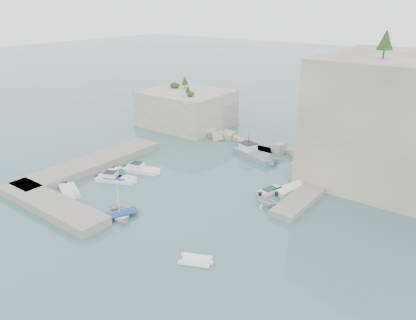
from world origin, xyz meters
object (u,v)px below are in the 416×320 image
Objects in this scene: tender_east_a at (265,205)px; motorboat_d at (116,181)px; tender_east_b at (270,193)px; tender_east_c at (290,191)px; tender_east_d at (302,178)px; motorboat_e at (70,193)px; motorboat_b at (142,172)px; rowboat at (120,217)px; motorboat_c at (120,177)px; work_boat at (254,158)px; inflatable_dinghy at (195,262)px.

motorboat_d is at bearing 116.24° from tender_east_a.
tender_east_a is 0.82× the size of tender_east_b.
tender_east_a is at bearing -7.21° from motorboat_d.
tender_east_c is 1.13× the size of tender_east_d.
tender_east_a is at bearing -145.39° from tender_east_b.
motorboat_b is at bearing 102.05° from motorboat_e.
tender_east_a is (20.31, 6.51, 0.00)m from motorboat_d.
motorboat_e is 25.70m from tender_east_a.
rowboat reaches higher than tender_east_c.
motorboat_c is (-1.06, -3.21, 0.00)m from motorboat_b.
motorboat_d reaches higher than tender_east_c.
motorboat_c is at bearing -125.24° from motorboat_b.
motorboat_e and tender_east_b have the same top height.
tender_east_c is (20.45, 7.47, 0.00)m from motorboat_b.
motorboat_b is 1.21× the size of tender_east_d.
motorboat_b is at bearing 104.06° from tender_east_a.
tender_east_c is (20.83, 12.03, 0.00)m from motorboat_d.
rowboat is 0.53× the size of work_boat.
motorboat_c is 23.40m from inflatable_dinghy.
motorboat_b is 1.21× the size of motorboat_e.
tender_east_a reaches higher than motorboat_b.
inflatable_dinghy is 0.39× the size of work_boat.
work_boat reaches higher than tender_east_c.
motorboat_e is 28.84m from work_boat.
tender_east_d is (20.97, 15.74, 0.00)m from motorboat_c.
motorboat_b is at bearing 119.49° from tender_east_b.
motorboat_e is at bearing 141.60° from tender_east_c.
motorboat_b reaches higher than motorboat_c.
motorboat_e is 0.55× the size of work_boat.
tender_east_d reaches higher than tender_east_c.
work_boat is at bearing 18.76° from rowboat.
motorboat_b is 11.05m from motorboat_e.
motorboat_d is at bearing 131.03° from tender_east_b.
inflatable_dinghy is 14.45m from tender_east_a.
motorboat_c is 21.46m from tender_east_b.
tender_east_d is at bearing 8.57° from tender_east_a.
tender_east_d is (1.26, 7.24, 0.00)m from tender_east_b.
tender_east_a reaches higher than motorboat_e.
tender_east_b is at bearing 2.38° from motorboat_d.
tender_east_b reaches higher than inflatable_dinghy.
motorboat_b is 1.08× the size of tender_east_c.
motorboat_d is 24.05m from tender_east_c.
tender_east_c is (1.80, 2.18, 0.00)m from tender_east_b.
motorboat_b is at bearing 59.49° from rowboat.
tender_east_b is at bearing 71.50° from inflatable_dinghy.
inflatable_dinghy is 25.02m from tender_east_d.
work_boat is at bearing 65.97° from tender_east_c.
tender_east_d reaches higher than motorboat_b.
tender_east_a reaches higher than tender_east_c.
tender_east_a is at bearing -11.43° from motorboat_b.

